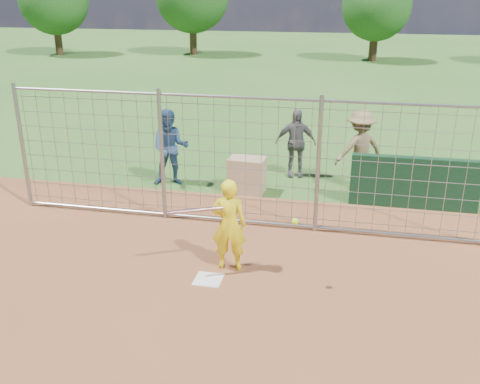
% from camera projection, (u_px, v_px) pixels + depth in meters
% --- Properties ---
extents(ground, '(100.00, 100.00, 0.00)m').
position_uv_depth(ground, '(212.00, 274.00, 8.66)').
color(ground, '#2D591E').
rests_on(ground, ground).
extents(home_plate, '(0.43, 0.43, 0.02)m').
position_uv_depth(home_plate, '(208.00, 280.00, 8.48)').
color(home_plate, silver).
rests_on(home_plate, ground).
extents(dugout_wall, '(2.60, 0.20, 1.10)m').
position_uv_depth(dugout_wall, '(414.00, 183.00, 11.09)').
color(dugout_wall, '#11381E').
rests_on(dugout_wall, ground).
extents(batter, '(0.60, 0.42, 1.56)m').
position_uv_depth(batter, '(229.00, 225.00, 8.59)').
color(batter, yellow).
rests_on(batter, ground).
extents(bystander_a, '(1.01, 0.87, 1.78)m').
position_uv_depth(bystander_a, '(170.00, 148.00, 12.30)').
color(bystander_a, navy).
rests_on(bystander_a, ground).
extents(bystander_b, '(1.03, 0.56, 1.67)m').
position_uv_depth(bystander_b, '(295.00, 143.00, 12.88)').
color(bystander_b, '#545458').
rests_on(bystander_b, ground).
extents(bystander_c, '(1.34, 1.16, 1.80)m').
position_uv_depth(bystander_c, '(360.00, 149.00, 12.14)').
color(bystander_c, olive).
rests_on(bystander_c, ground).
extents(equipment_bin, '(0.84, 0.61, 0.80)m').
position_uv_depth(equipment_bin, '(247.00, 175.00, 12.01)').
color(equipment_bin, tan).
rests_on(equipment_bin, ground).
extents(equipment_in_play, '(2.01, 0.44, 0.10)m').
position_uv_depth(equipment_in_play, '(219.00, 213.00, 8.18)').
color(equipment_in_play, silver).
rests_on(equipment_in_play, ground).
extents(backstop_fence, '(9.08, 0.08, 2.60)m').
position_uv_depth(backstop_fence, '(238.00, 163.00, 10.04)').
color(backstop_fence, gray).
rests_on(backstop_fence, ground).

